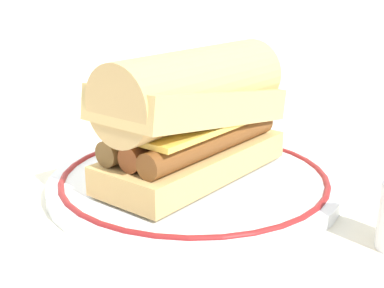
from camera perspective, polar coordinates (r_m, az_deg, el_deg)
ground_plane at (r=0.50m, az=0.70°, el=-5.13°), size 1.50×1.50×0.00m
plate at (r=0.50m, az=0.00°, el=-4.07°), size 0.28×0.28×0.01m
sausage_sandwich at (r=0.48m, az=0.00°, el=3.44°), size 0.21×0.14×0.12m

